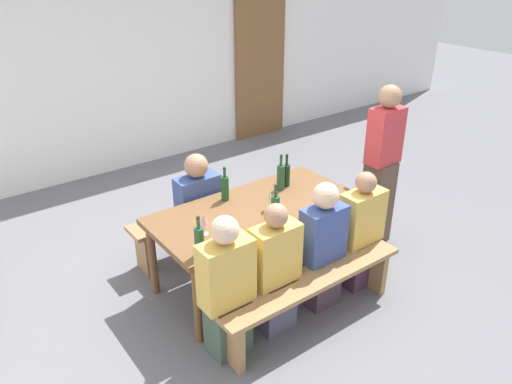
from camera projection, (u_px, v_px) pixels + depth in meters
ground_plane at (256, 278)px, 4.62m from camera, size 24.00×24.00×0.00m
back_wall at (101, 49)px, 6.22m from camera, size 14.00×0.20×3.20m
wooden_door at (260, 69)px, 7.65m from camera, size 0.90×0.06×2.10m
tasting_table at (256, 216)px, 4.32m from camera, size 1.82×0.87×0.75m
bench_near at (312, 288)px, 3.94m from camera, size 1.72×0.30×0.45m
bench_far at (212, 215)px, 4.99m from camera, size 1.72×0.30×0.45m
wine_bottle_0 at (225, 188)px, 4.36m from camera, size 0.07×0.07×0.31m
wine_bottle_1 at (199, 241)px, 3.57m from camera, size 0.07×0.07×0.32m
wine_bottle_2 at (275, 208)px, 4.03m from camera, size 0.07×0.07×0.33m
wine_bottle_3 at (286, 174)px, 4.62m from camera, size 0.07×0.07×0.31m
wine_bottle_4 at (281, 177)px, 4.54m from camera, size 0.07×0.07×0.34m
wine_glass_0 at (269, 196)px, 4.18m from camera, size 0.07×0.07×0.19m
wine_glass_1 at (204, 220)px, 3.83m from camera, size 0.07×0.07×0.18m
seated_guest_near_0 at (227, 291)px, 3.58m from camera, size 0.39×0.24×1.16m
seated_guest_near_1 at (275, 272)px, 3.83m from camera, size 0.38×0.24×1.11m
seated_guest_near_2 at (322, 248)px, 4.08m from camera, size 0.37×0.24×1.14m
seated_guest_near_3 at (360, 234)px, 4.34m from camera, size 0.39×0.24×1.10m
seated_guest_far_0 at (199, 212)px, 4.68m from camera, size 0.41×0.24×1.11m
standing_host at (381, 168)px, 4.90m from camera, size 0.33×0.24×1.64m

